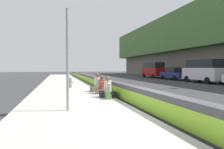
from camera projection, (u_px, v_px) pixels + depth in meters
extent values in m
plane|color=#353538|center=(153.00, 114.00, 6.95)|extent=(160.00, 160.00, 0.00)
cube|color=#B5B2A8|center=(78.00, 118.00, 6.24)|extent=(80.00, 4.40, 0.14)
cube|color=#47474C|center=(153.00, 103.00, 6.93)|extent=(76.00, 0.44, 0.85)
cube|color=#8CC62D|center=(148.00, 104.00, 6.87)|extent=(74.48, 0.01, 0.54)
cylinder|color=gray|center=(67.00, 60.00, 6.87)|extent=(0.09, 0.09, 3.60)
cube|color=white|center=(68.00, 17.00, 6.82)|extent=(0.44, 0.02, 0.36)
cube|color=#1956AD|center=(68.00, 17.00, 6.83)|extent=(0.30, 0.01, 0.10)
cube|color=white|center=(68.00, 31.00, 6.84)|extent=(0.44, 0.02, 0.36)
cube|color=#1956AD|center=(68.00, 31.00, 6.84)|extent=(0.30, 0.01, 0.10)
cylinder|color=gray|center=(71.00, 83.00, 14.92)|extent=(0.24, 0.24, 0.72)
cone|color=gray|center=(70.00, 77.00, 14.91)|extent=(0.26, 0.26, 0.16)
cylinder|color=gray|center=(73.00, 83.00, 14.96)|extent=(0.10, 0.12, 0.10)
cylinder|color=gray|center=(68.00, 83.00, 14.87)|extent=(0.10, 0.12, 0.10)
cube|color=black|center=(108.00, 94.00, 10.11)|extent=(0.69, 0.80, 0.30)
cylinder|color=beige|center=(108.00, 86.00, 10.09)|extent=(0.38, 0.38, 0.56)
sphere|color=brown|center=(108.00, 78.00, 10.08)|extent=(0.25, 0.25, 0.25)
cylinder|color=beige|center=(107.00, 87.00, 10.30)|extent=(0.29, 0.14, 0.49)
cylinder|color=beige|center=(109.00, 88.00, 9.89)|extent=(0.29, 0.14, 0.49)
cube|color=#706651|center=(102.00, 91.00, 11.51)|extent=(0.79, 0.89, 0.29)
cylinder|color=#AD3D33|center=(102.00, 84.00, 11.50)|extent=(0.37, 0.37, 0.55)
sphere|color=brown|center=(102.00, 77.00, 11.48)|extent=(0.24, 0.24, 0.24)
cylinder|color=#AD3D33|center=(101.00, 85.00, 11.70)|extent=(0.30, 0.18, 0.49)
cylinder|color=#AD3D33|center=(102.00, 85.00, 11.29)|extent=(0.30, 0.18, 0.49)
cube|color=#706651|center=(98.00, 89.00, 12.60)|extent=(0.82, 0.93, 0.32)
cylinder|color=beige|center=(98.00, 82.00, 12.59)|extent=(0.41, 0.41, 0.60)
sphere|color=brown|center=(98.00, 75.00, 12.57)|extent=(0.26, 0.26, 0.26)
cylinder|color=beige|center=(97.00, 83.00, 12.79)|extent=(0.32, 0.18, 0.53)
cylinder|color=beige|center=(99.00, 83.00, 12.38)|extent=(0.32, 0.18, 0.53)
cube|color=#4C7A3D|center=(108.00, 95.00, 9.46)|extent=(0.32, 0.22, 0.40)
cube|color=#4C7A3D|center=(110.00, 96.00, 9.50)|extent=(0.22, 0.06, 0.20)
cube|color=silver|center=(204.00, 74.00, 21.62)|extent=(5.11, 2.00, 1.30)
cube|color=black|center=(205.00, 64.00, 21.48)|extent=(4.11, 1.79, 0.90)
cylinder|color=black|center=(187.00, 79.00, 22.95)|extent=(0.72, 0.23, 0.72)
cylinder|color=black|center=(200.00, 79.00, 23.46)|extent=(0.72, 0.23, 0.72)
cylinder|color=black|center=(208.00, 81.00, 19.81)|extent=(0.72, 0.23, 0.72)
cylinder|color=black|center=(222.00, 80.00, 20.33)|extent=(0.72, 0.23, 0.72)
cube|color=navy|center=(174.00, 75.00, 27.13)|extent=(4.57, 1.97, 0.72)
cube|color=black|center=(174.00, 70.00, 27.01)|extent=(2.26, 1.70, 0.66)
cylinder|color=black|center=(163.00, 77.00, 28.25)|extent=(0.67, 0.25, 0.66)
cylinder|color=black|center=(173.00, 77.00, 28.78)|extent=(0.67, 0.25, 0.66)
cylinder|color=black|center=(175.00, 78.00, 25.51)|extent=(0.67, 0.25, 0.66)
cylinder|color=black|center=(186.00, 78.00, 26.04)|extent=(0.67, 0.25, 0.66)
cube|color=maroon|center=(153.00, 72.00, 32.83)|extent=(5.15, 2.08, 1.30)
cube|color=black|center=(154.00, 65.00, 32.69)|extent=(4.14, 1.86, 0.90)
cylinder|color=black|center=(144.00, 75.00, 34.14)|extent=(0.73, 0.24, 0.72)
cylinder|color=black|center=(153.00, 75.00, 34.68)|extent=(0.73, 0.24, 0.72)
cylinder|color=black|center=(153.00, 76.00, 31.02)|extent=(0.73, 0.24, 0.72)
cylinder|color=black|center=(163.00, 76.00, 31.56)|extent=(0.73, 0.24, 0.72)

